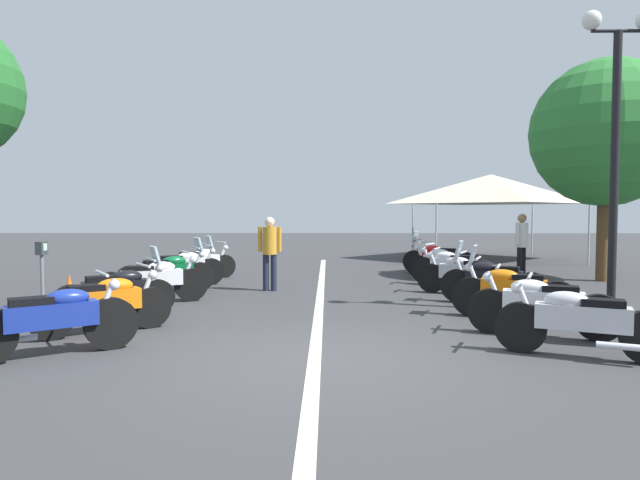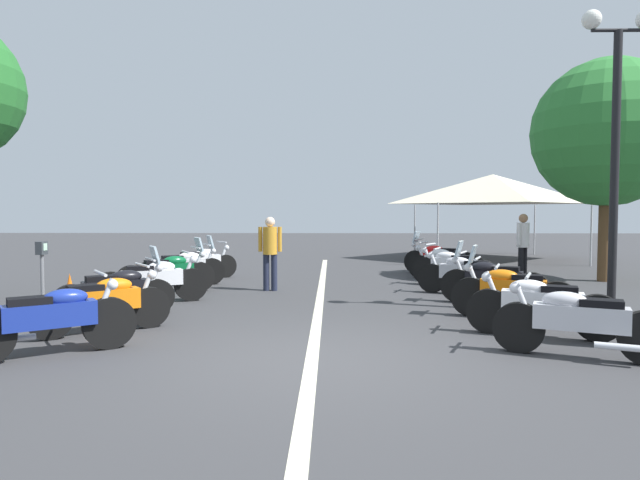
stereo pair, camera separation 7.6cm
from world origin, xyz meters
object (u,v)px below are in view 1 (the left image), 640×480
traffic_cone_0 (69,290)px  street_lamp_twin_globe (616,111)px  motorcycle_left_row_2 (118,291)px  motorcycle_right_row_6 (445,262)px  parking_meter (42,265)px  motorcycle_right_row_1 (542,305)px  motorcycle_left_row_4 (168,272)px  motorcycle_right_row_3 (492,280)px  motorcycle_left_row_1 (104,303)px  bystander_4 (522,241)px  motorcycle_right_row_0 (580,321)px  motorcycle_left_row_5 (182,267)px  event_tent (491,189)px  motorcycle_left_row_3 (153,280)px  bystander_3 (270,248)px  motorcycle_right_row_4 (465,273)px  motorcycle_left_row_0 (53,319)px  motorcycle_right_row_2 (512,290)px  roadside_tree_1 (606,133)px  motorcycle_right_row_5 (452,267)px  motorcycle_right_row_7 (438,258)px

traffic_cone_0 → street_lamp_twin_globe: bearing=-94.9°
motorcycle_left_row_2 → motorcycle_right_row_6: (5.36, -6.65, -0.01)m
traffic_cone_0 → parking_meter: bearing=-173.7°
traffic_cone_0 → motorcycle_right_row_1: bearing=-107.4°
motorcycle_left_row_2 → motorcycle_left_row_4: bearing=57.0°
motorcycle_left_row_2 → motorcycle_right_row_3: (1.45, -6.71, 0.01)m
motorcycle_left_row_1 → bystander_4: bearing=1.3°
motorcycle_right_row_0 → bystander_4: bystander_4 is taller
motorcycle_left_row_5 → bystander_4: bearing=-17.7°
motorcycle_right_row_0 → motorcycle_right_row_1: bearing=-64.7°
motorcycle_right_row_1 → event_tent: 13.49m
motorcycle_left_row_3 → bystander_3: size_ratio=1.19×
motorcycle_left_row_4 → motorcycle_right_row_6: bearing=-10.8°
motorcycle_left_row_4 → parking_meter: (-2.79, 1.29, 0.42)m
motorcycle_right_row_3 → motorcycle_right_row_4: size_ratio=0.96×
motorcycle_right_row_0 → bystander_3: (5.67, 4.40, 0.52)m
motorcycle_left_row_5 → street_lamp_twin_globe: size_ratio=0.37×
motorcycle_right_row_3 → motorcycle_right_row_4: (1.28, 0.21, -0.01)m
motorcycle_right_row_4 → street_lamp_twin_globe: (-2.40, -1.92, 3.05)m
parking_meter → motorcycle_left_row_0: bearing=-55.0°
motorcycle_right_row_2 → roadside_tree_1: size_ratio=0.34×
motorcycle_right_row_6 → bystander_4: bystander_4 is taller
bystander_3 → motorcycle_left_row_0: bearing=-20.9°
motorcycle_right_row_4 → bystander_4: bystander_4 is taller
motorcycle_right_row_1 → motorcycle_right_row_5: bearing=-68.6°
motorcycle_right_row_2 → motorcycle_right_row_5: 4.03m
motorcycle_left_row_1 → parking_meter: (1.13, 1.50, 0.44)m
motorcycle_right_row_5 → street_lamp_twin_globe: bearing=148.2°
bystander_3 → event_tent: 11.34m
motorcycle_right_row_3 → bystander_3: bystander_3 is taller
motorcycle_right_row_3 → street_lamp_twin_globe: bearing=171.5°
motorcycle_left_row_5 → parking_meter: (-3.99, 1.29, 0.43)m
motorcycle_left_row_1 → street_lamp_twin_globe: bearing=-26.1°
motorcycle_right_row_3 → motorcycle_right_row_6: (3.91, 0.07, -0.02)m
motorcycle_left_row_0 → motorcycle_right_row_6: size_ratio=0.92×
motorcycle_left_row_2 → motorcycle_right_row_2: (0.02, -6.61, 0.02)m
motorcycle_right_row_7 → roadside_tree_1: bearing=-171.5°
motorcycle_right_row_1 → traffic_cone_0: size_ratio=3.25×
motorcycle_right_row_1 → parking_meter: size_ratio=1.55×
parking_meter → motorcycle_left_row_1: bearing=-32.1°
motorcycle_left_row_3 → motorcycle_right_row_6: (3.93, -6.51, -0.01)m
motorcycle_right_row_6 → roadside_tree_1: (-0.27, -4.00, 3.34)m
bystander_3 → motorcycle_right_row_3: bearing=67.4°
motorcycle_left_row_2 → motorcycle_right_row_6: bearing=6.7°
motorcycle_left_row_2 → motorcycle_left_row_5: motorcycle_left_row_5 is taller
motorcycle_right_row_7 → event_tent: size_ratio=0.35×
traffic_cone_0 → motorcycle_right_row_4: bearing=-78.9°
motorcycle_left_row_3 → motorcycle_right_row_0: size_ratio=1.03×
roadside_tree_1 → event_tent: size_ratio=1.01×
motorcycle_left_row_2 → event_tent: (11.63, -9.67, 2.19)m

